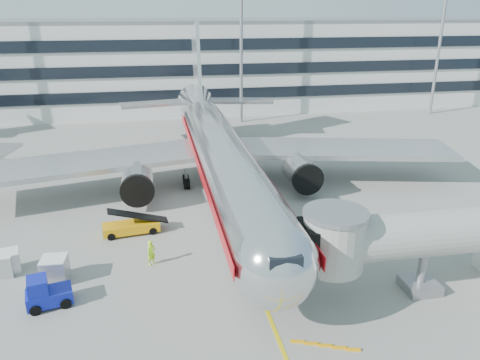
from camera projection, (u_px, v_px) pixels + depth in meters
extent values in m
plane|color=gray|center=(242.00, 247.00, 36.67)|extent=(180.00, 180.00, 0.00)
cube|color=#DBBC0B|center=(222.00, 199.00, 45.88)|extent=(0.25, 70.00, 0.01)
cylinder|color=silver|center=(225.00, 165.00, 42.58)|extent=(5.00, 36.00, 5.00)
sphere|color=silver|center=(276.00, 265.00, 25.99)|extent=(5.00, 5.00, 5.00)
cone|color=silver|center=(199.00, 108.00, 63.56)|extent=(5.00, 10.00, 5.00)
cube|color=black|center=(284.00, 261.00, 24.22)|extent=(1.80, 1.20, 0.90)
cube|color=#B7B7BC|center=(337.00, 149.00, 50.19)|extent=(24.95, 12.07, 0.50)
cube|color=#B7B7BC|center=(85.00, 163.00, 45.66)|extent=(24.95, 12.07, 0.50)
cylinder|color=#99999E|center=(302.00, 173.00, 46.51)|extent=(3.00, 4.20, 3.00)
cylinder|color=#99999E|center=(138.00, 183.00, 43.72)|extent=(3.00, 4.20, 3.00)
cylinder|color=black|center=(308.00, 180.00, 44.67)|extent=(3.10, 0.50, 3.10)
cylinder|color=black|center=(137.00, 191.00, 41.88)|extent=(3.10, 0.50, 3.10)
cube|color=#B7B7BC|center=(197.00, 75.00, 62.49)|extent=(0.45, 9.39, 13.72)
cube|color=#B7B7BC|center=(237.00, 101.00, 65.23)|extent=(10.41, 4.94, 0.35)
cube|color=#B7B7BC|center=(157.00, 104.00, 63.32)|extent=(10.41, 4.94, 0.35)
cylinder|color=gray|center=(266.00, 295.00, 28.98)|extent=(0.24, 0.24, 1.80)
cylinder|color=black|center=(266.00, 301.00, 29.14)|extent=(0.35, 0.90, 0.90)
cylinder|color=gray|center=(246.00, 174.00, 49.78)|extent=(0.30, 0.30, 2.00)
cylinder|color=gray|center=(186.00, 178.00, 48.66)|extent=(0.30, 0.30, 2.00)
cube|color=#B60D13|center=(252.00, 160.00, 42.91)|extent=(0.06, 38.00, 0.90)
cube|color=#B60D13|center=(197.00, 163.00, 42.04)|extent=(0.06, 38.00, 0.90)
cylinder|color=#A8A8A3|center=(428.00, 233.00, 29.66)|extent=(13.00, 3.00, 3.00)
cylinder|color=#A8A8A3|center=(334.00, 242.00, 28.57)|extent=(3.80, 3.80, 3.40)
cylinder|color=gray|center=(336.00, 214.00, 27.91)|extent=(4.00, 4.00, 0.30)
cube|color=black|center=(313.00, 244.00, 28.34)|extent=(1.40, 2.60, 2.60)
cylinder|color=gray|center=(422.00, 269.00, 30.57)|extent=(0.56, 0.56, 3.20)
cube|color=gray|center=(420.00, 285.00, 31.00)|extent=(2.20, 2.20, 0.70)
cylinder|color=black|center=(407.00, 287.00, 30.84)|extent=(0.35, 0.70, 0.70)
cylinder|color=black|center=(432.00, 284.00, 31.16)|extent=(0.35, 0.70, 0.70)
cube|color=silver|center=(183.00, 65.00, 87.50)|extent=(150.00, 24.00, 15.00)
cube|color=black|center=(190.00, 95.00, 77.57)|extent=(150.00, 0.30, 1.80)
cube|color=black|center=(189.00, 70.00, 76.18)|extent=(150.00, 0.30, 1.80)
cube|color=black|center=(188.00, 45.00, 74.79)|extent=(150.00, 0.30, 1.80)
cube|color=gray|center=(181.00, 21.00, 84.79)|extent=(150.00, 24.00, 0.60)
cylinder|color=gray|center=(241.00, 43.00, 72.41)|extent=(0.50, 0.50, 25.00)
cylinder|color=gray|center=(440.00, 40.00, 78.33)|extent=(0.50, 0.50, 25.00)
cube|color=orange|center=(131.00, 227.00, 38.71)|extent=(4.76, 2.23, 0.73)
cube|color=black|center=(130.00, 217.00, 38.38)|extent=(4.93, 1.74, 1.60)
cylinder|color=black|center=(110.00, 229.00, 38.97)|extent=(0.66, 0.37, 0.63)
cylinder|color=black|center=(111.00, 237.00, 37.67)|extent=(0.66, 0.37, 0.63)
cylinder|color=black|center=(150.00, 224.00, 39.93)|extent=(0.66, 0.37, 0.63)
cylinder|color=black|center=(153.00, 231.00, 38.63)|extent=(0.66, 0.37, 0.63)
cube|color=#0E1A9F|center=(50.00, 296.00, 29.33)|extent=(3.01, 2.13, 0.88)
cube|color=#0E1A9F|center=(37.00, 286.00, 28.81)|extent=(1.47, 1.69, 1.07)
cube|color=black|center=(37.00, 282.00, 28.69)|extent=(1.33, 1.47, 0.10)
cylinder|color=black|center=(35.00, 297.00, 29.73)|extent=(0.73, 0.44, 0.68)
cylinder|color=black|center=(35.00, 310.00, 28.48)|extent=(0.73, 0.44, 0.68)
cylinder|color=black|center=(64.00, 291.00, 30.39)|extent=(0.73, 0.44, 0.68)
cylinder|color=black|center=(66.00, 303.00, 29.13)|extent=(0.73, 0.44, 0.68)
cube|color=#ACAEB3|center=(3.00, 265.00, 32.68)|extent=(1.53, 1.53, 1.54)
cube|color=white|center=(1.00, 255.00, 32.41)|extent=(1.53, 1.53, 0.06)
cube|color=#ACAEB3|center=(9.00, 262.00, 33.02)|extent=(1.83, 1.83, 1.54)
cube|color=white|center=(7.00, 252.00, 32.74)|extent=(1.83, 1.83, 0.06)
cube|color=#ACAEB3|center=(55.00, 270.00, 31.86)|extent=(1.75, 1.75, 1.70)
cube|color=white|center=(53.00, 259.00, 31.56)|extent=(1.75, 1.75, 0.06)
imported|color=#ABF519|center=(151.00, 253.00, 33.90)|extent=(0.83, 0.78, 1.91)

